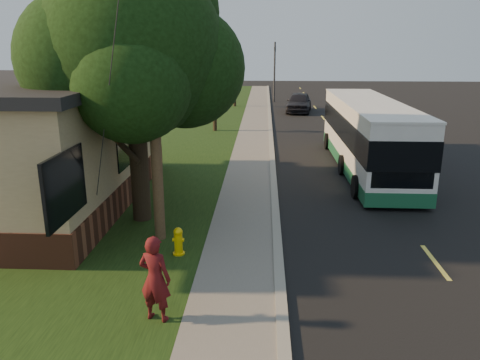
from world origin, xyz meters
name	(u,v)px	position (x,y,z in m)	size (l,w,h in m)	color
ground	(278,259)	(0.00, 0.00, 0.00)	(120.00, 120.00, 0.00)	black
road	(359,165)	(4.00, 10.00, 0.01)	(8.00, 80.00, 0.01)	black
curb	(272,162)	(0.00, 10.00, 0.06)	(0.25, 80.00, 0.12)	gray
sidewalk	(251,162)	(-1.00, 10.00, 0.04)	(2.00, 80.00, 0.08)	slate
grass_verge	(176,162)	(-4.50, 10.00, 0.04)	(5.00, 80.00, 0.07)	black
fire_hydrant	(178,241)	(-2.60, 0.00, 0.43)	(0.32, 0.32, 0.74)	yellow
utility_pole	(152,73)	(-3.31, 0.99, 4.63)	(2.86, 3.21, 9.07)	#473321
leafy_tree	(134,51)	(-4.17, 2.65, 5.17)	(6.30, 6.00, 7.80)	black
bare_tree_near	(215,97)	(-3.50, 18.00, 2.15)	(1.38, 1.21, 4.31)	black
bare_tree_far	(235,84)	(-3.00, 30.00, 2.00)	(1.38, 1.21, 4.03)	black
traffic_signal	(275,68)	(0.50, 34.00, 3.16)	(0.18, 0.22, 5.50)	#2D2D30
transit_bus	(368,134)	(4.09, 9.15, 1.60)	(2.56, 11.10, 3.01)	silver
skateboarder	(155,279)	(-2.50, -3.00, 0.96)	(0.65, 0.43, 1.79)	#511014
skateboard_main	(146,206)	(-4.34, 3.53, 0.12)	(0.45, 0.80, 0.07)	black
dumpster	(60,175)	(-8.03, 5.34, 0.62)	(1.60, 1.44, 1.16)	#13311F
distant_car	(299,102)	(2.39, 27.09, 0.79)	(1.86, 4.63, 1.58)	black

